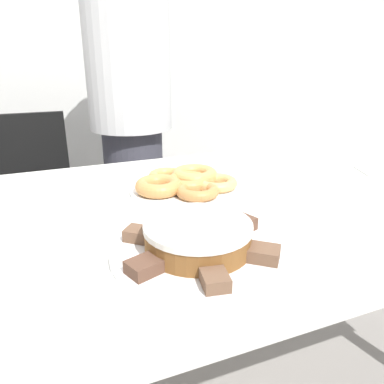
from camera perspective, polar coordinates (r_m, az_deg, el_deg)
name	(u,v)px	position (r m, az deg, el deg)	size (l,w,h in m)	color
wall_back	(86,19)	(2.39, -15.90, 24.01)	(8.00, 0.05, 2.60)	silver
table	(187,235)	(0.97, -0.74, -6.54)	(1.88, 0.91, 0.76)	silver
person_standing	(131,117)	(1.75, -9.27, 11.25)	(0.37, 0.37, 1.62)	#383842
office_chair_left	(31,223)	(1.83, -23.34, -4.29)	(0.45, 0.45, 0.87)	black
plate_cake	(198,251)	(0.72, 0.89, -9.01)	(0.33, 0.33, 0.01)	white
plate_donuts	(188,189)	(1.04, -0.61, 0.53)	(0.32, 0.32, 0.01)	white
frosted_cake	(198,236)	(0.70, 0.90, -6.73)	(0.20, 0.20, 0.05)	brown
lamington_0	(144,267)	(0.65, -7.36, -11.25)	(0.07, 0.06, 0.02)	brown
lamington_1	(215,280)	(0.61, 3.53, -13.26)	(0.05, 0.06, 0.02)	brown
lamington_2	(264,254)	(0.69, 10.88, -9.19)	(0.07, 0.07, 0.02)	brown
lamington_3	(241,224)	(0.79, 7.51, -4.85)	(0.07, 0.06, 0.03)	brown
lamington_4	(185,216)	(0.82, -1.02, -3.70)	(0.06, 0.06, 0.03)	brown
lamington_5	(138,234)	(0.75, -8.19, -6.35)	(0.07, 0.06, 0.02)	brown
donut_0	(188,181)	(1.03, -0.61, 1.63)	(0.12, 0.12, 0.03)	#D18E4C
donut_1	(216,183)	(1.03, 3.73, 1.40)	(0.12, 0.12, 0.03)	#E5AD66
donut_2	(195,175)	(1.08, 0.39, 2.62)	(0.13, 0.13, 0.04)	tan
donut_3	(167,176)	(1.09, -3.88, 2.47)	(0.10, 0.10, 0.03)	tan
donut_4	(159,186)	(0.99, -5.09, 0.92)	(0.13, 0.13, 0.04)	#D18E4C
donut_5	(197,191)	(0.97, 0.82, 0.16)	(0.11, 0.11, 0.03)	#C68447
napkin	(379,171)	(1.34, 26.61, 2.88)	(0.15, 0.13, 0.01)	white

